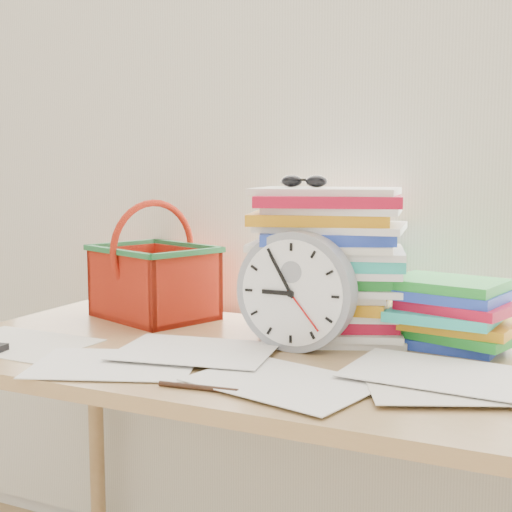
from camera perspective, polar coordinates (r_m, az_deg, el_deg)
The scene contains 9 objects.
curtain at distance 1.83m, azimuth 4.89°, elevation 12.17°, with size 2.40×0.01×2.50m, color silver.
desk at distance 1.54m, azimuth -0.35°, elevation -10.38°, with size 1.40×0.70×0.75m.
paper_stack at distance 1.63m, azimuth 5.61°, elevation -0.57°, with size 0.34×0.28×0.34m, color white, non-canonical shape.
clock at distance 1.51m, azimuth 3.23°, elevation -2.83°, with size 0.26×0.26×0.05m, color gray.
sunglasses at distance 1.64m, azimuth 3.85°, elevation 6.00°, with size 0.13×0.11×0.03m, color black, non-canonical shape.
book_stack at distance 1.58m, azimuth 15.52°, elevation -4.55°, with size 0.25×0.20×0.15m, color white, non-canonical shape.
basket at distance 1.85m, azimuth -8.17°, elevation -0.37°, with size 0.30×0.23×0.30m, color red, non-canonical shape.
pen at distance 1.27m, azimuth -4.66°, elevation -10.43°, with size 0.01×0.01×0.15m, color black.
scattered_papers at distance 1.52m, azimuth -0.36°, elevation -7.47°, with size 1.26×0.42×0.02m, color white, non-canonical shape.
Camera 1 is at (0.63, 0.28, 1.13)m, focal length 50.00 mm.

